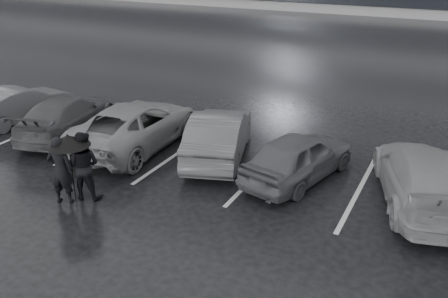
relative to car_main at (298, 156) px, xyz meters
name	(u,v)px	position (x,y,z in m)	size (l,w,h in m)	color
ground	(203,202)	(-1.70, -2.34, -0.67)	(160.00, 160.00, 0.00)	black
car_main	(298,156)	(0.00, 0.00, 0.00)	(1.58, 3.93, 1.34)	black
car_west_a	(219,134)	(-2.64, 0.41, 0.05)	(1.53, 4.38, 1.44)	#2B2C2E
car_west_b	(136,125)	(-5.40, 0.01, 0.04)	(2.36, 5.13, 1.42)	#535355
car_west_c	(67,116)	(-8.13, -0.13, -0.02)	(1.83, 4.51, 1.31)	black
car_west_d	(20,104)	(-10.56, 0.12, -0.03)	(1.36, 3.89, 1.28)	#2B2C2E
car_east	(425,177)	(3.24, 0.09, 0.05)	(2.00, 4.93, 1.43)	#535355
pedestrian_left	(61,170)	(-4.85, -3.88, 0.22)	(0.65, 0.43, 1.78)	black
pedestrian_right	(83,166)	(-4.52, -3.44, 0.23)	(0.87, 0.68, 1.79)	black
umbrella	(68,140)	(-4.67, -3.69, 0.97)	(1.06, 1.06, 1.80)	black
stall_stripes	(219,160)	(-2.50, 0.16, -0.67)	(19.72, 5.00, 0.00)	#B4B3B6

